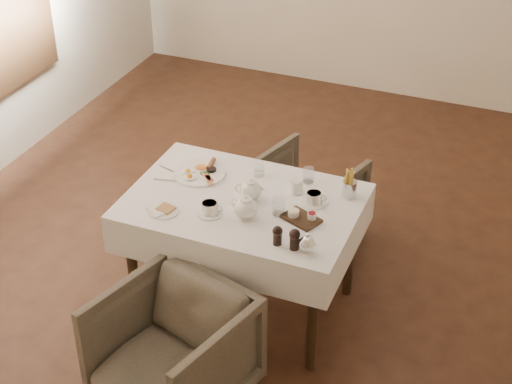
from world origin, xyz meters
The scene contains 20 objects.
table centered at (0.09, -0.69, 0.64)m, with size 1.28×0.88×0.75m.
armchair_near centered at (0.04, -1.49, 0.32)m, with size 0.68×0.70×0.63m, color #463F33.
armchair_far centered at (0.19, 0.12, 0.29)m, with size 0.62×0.64×0.58m, color #463F33.
breakfast_plate centered at (-0.25, -0.53, 0.77)m, with size 0.31×0.31×0.04m.
side_plate centered at (-0.27, -0.96, 0.76)m, with size 0.18×0.17×0.02m.
teapot_centre centered at (0.13, -0.66, 0.82)m, with size 0.16×0.13×0.13m, color white, non-canonical shape.
teapot_front centered at (0.17, -0.84, 0.83)m, with size 0.18×0.14×0.14m, color white, non-canonical shape.
creamer centered at (0.34, -0.51, 0.80)m, with size 0.07×0.07×0.08m, color white.
teacup_near centered at (-0.02, -0.88, 0.79)m, with size 0.14×0.14×0.07m.
teacup_far centered at (0.46, -0.57, 0.79)m, with size 0.14×0.14×0.07m.
glass_left centered at (0.08, -0.42, 0.80)m, with size 0.06×0.06×0.09m, color silver.
glass_mid centered at (0.32, -0.74, 0.80)m, with size 0.07×0.07×0.10m, color silver.
glass_right centered at (0.37, -0.38, 0.80)m, with size 0.06×0.06×0.09m, color silver.
condiment_board centered at (0.45, -0.75, 0.77)m, with size 0.23×0.20×0.05m.
pepper_mill_left centered at (0.41, -1.00, 0.81)m, with size 0.05×0.05×0.11m, color black, non-canonical shape.
pepper_mill_right centered at (0.51, -1.00, 0.81)m, with size 0.06×0.06×0.12m, color black, non-canonical shape.
silver_pot centered at (0.57, -1.00, 0.81)m, with size 0.11×0.09×0.11m, color white, non-canonical shape.
fries_cup centered at (0.62, -0.43, 0.83)m, with size 0.08×0.08×0.17m.
cutlery_fork centered at (-0.42, -0.57, 0.76)m, with size 0.01×0.19×0.00m, color silver.
cutlery_knife centered at (-0.37, -0.67, 0.76)m, with size 0.02×0.20×0.00m, color silver.
Camera 1 is at (1.52, -4.00, 3.15)m, focal length 55.00 mm.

